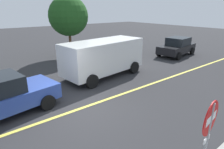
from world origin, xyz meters
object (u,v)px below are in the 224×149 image
at_px(white_van, 103,56).
at_px(tree_centre_verge, 68,16).
at_px(stop_sign, 208,134).
at_px(car_black_near_curb, 177,47).

xyz_separation_m(white_van, tree_centre_verge, (0.62, 5.67, 2.15)).
bearing_deg(tree_centre_verge, stop_sign, -104.92).
bearing_deg(car_black_near_curb, white_van, -177.01).
relative_size(white_van, tree_centre_verge, 1.07).
distance_m(white_van, tree_centre_verge, 6.10).
distance_m(stop_sign, tree_centre_verge, 14.13).
xyz_separation_m(stop_sign, car_black_near_curb, (11.40, 8.31, -0.79)).
height_order(white_van, car_black_near_curb, white_van).
bearing_deg(white_van, tree_centre_verge, 83.75).
xyz_separation_m(stop_sign, white_van, (2.99, 7.87, -0.33)).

